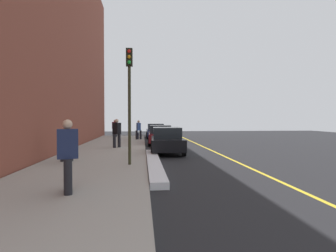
% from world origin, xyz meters
% --- Properties ---
extents(ground_plane, '(56.00, 56.00, 0.00)m').
position_xyz_m(ground_plane, '(0.00, 0.00, 0.00)').
color(ground_plane, black).
extents(sidewalk, '(28.00, 4.60, 0.15)m').
position_xyz_m(sidewalk, '(0.00, -3.30, 0.07)').
color(sidewalk, '#A39E93').
rests_on(sidewalk, ground).
extents(building_facade, '(32.00, 0.80, 15.00)m').
position_xyz_m(building_facade, '(0.00, -6.05, 7.50)').
color(building_facade, brown).
rests_on(building_facade, ground).
extents(lane_stripe_centre, '(28.00, 0.14, 0.01)m').
position_xyz_m(lane_stripe_centre, '(0.00, 3.20, 0.00)').
color(lane_stripe_centre, gold).
rests_on(lane_stripe_centre, ground).
extents(snow_bank_curb, '(8.26, 0.56, 0.22)m').
position_xyz_m(snow_bank_curb, '(5.05, -0.70, 0.11)').
color(snow_bank_curb, white).
rests_on(snow_bank_curb, ground).
extents(parked_car_navy, '(4.69, 1.92, 1.51)m').
position_xyz_m(parked_car_navy, '(-11.64, 0.17, 0.76)').
color(parked_car_navy, black).
rests_on(parked_car_navy, ground).
extents(parked_car_maroon, '(4.28, 1.97, 1.51)m').
position_xyz_m(parked_car_maroon, '(-4.62, 0.20, 0.76)').
color(parked_car_maroon, black).
rests_on(parked_car_maroon, ground).
extents(parked_car_black, '(4.41, 2.00, 1.51)m').
position_xyz_m(parked_car_black, '(0.77, 0.26, 0.76)').
color(parked_car_black, black).
rests_on(parked_car_black, ground).
extents(pedestrian_blue_coat, '(0.53, 0.55, 1.73)m').
position_xyz_m(pedestrian_blue_coat, '(-8.23, -1.53, 1.07)').
color(pedestrian_blue_coat, black).
rests_on(pedestrian_blue_coat, sidewalk).
extents(pedestrian_olive_coat, '(0.49, 0.54, 1.64)m').
position_xyz_m(pedestrian_olive_coat, '(4.52, -4.48, 1.03)').
color(pedestrian_olive_coat, black).
rests_on(pedestrian_olive_coat, sidewalk).
extents(pedestrian_burgundy_coat, '(0.54, 0.57, 1.79)m').
position_xyz_m(pedestrian_burgundy_coat, '(-11.84, -4.04, 1.10)').
color(pedestrian_burgundy_coat, black).
rests_on(pedestrian_burgundy_coat, sidewalk).
extents(pedestrian_black_coat, '(0.57, 0.58, 1.86)m').
position_xyz_m(pedestrian_black_coat, '(-1.21, -2.85, 1.14)').
color(pedestrian_black_coat, black).
rests_on(pedestrian_black_coat, sidewalk).
extents(pedestrian_navy_coat, '(0.59, 0.56, 1.84)m').
position_xyz_m(pedestrian_navy_coat, '(9.74, -3.05, 1.13)').
color(pedestrian_navy_coat, black).
rests_on(pedestrian_navy_coat, sidewalk).
extents(traffic_light_pole, '(0.35, 0.26, 4.69)m').
position_xyz_m(traffic_light_pole, '(5.62, -1.70, 3.30)').
color(traffic_light_pole, '#2D2D19').
rests_on(traffic_light_pole, sidewalk).
extents(rolling_suitcase, '(0.34, 0.22, 0.95)m').
position_xyz_m(rolling_suitcase, '(-8.68, -1.64, 0.45)').
color(rolling_suitcase, '#191E38').
rests_on(rolling_suitcase, sidewalk).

